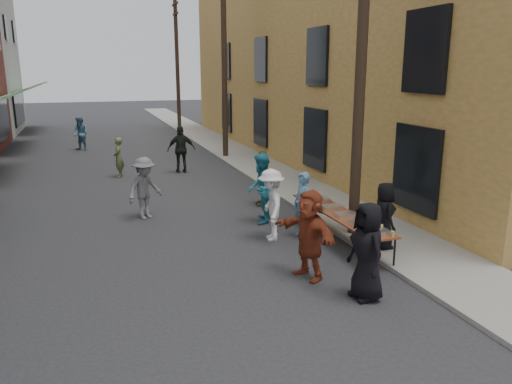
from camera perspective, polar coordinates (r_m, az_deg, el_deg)
ground at (r=8.74m, az=-4.52°, el=-14.04°), size 120.00×120.00×0.00m
sidewalk at (r=23.86m, az=-1.86°, el=4.16°), size 2.20×60.00×0.10m
building_ochre at (r=25.11m, az=12.72°, el=15.67°), size 10.00×28.00×10.00m
utility_pole_near at (r=12.17m, az=11.99°, el=15.56°), size 0.26×0.26×9.00m
utility_pole_mid at (r=23.32m, az=-3.65°, el=14.90°), size 0.26×0.26×9.00m
utility_pole_far at (r=35.04m, az=-9.00°, el=14.43°), size 0.26×0.26×9.00m
serving_table at (r=12.06m, az=9.51°, el=-2.53°), size 0.70×4.00×0.75m
catering_tray_sausage at (r=10.69m, az=13.70°, el=-4.47°), size 0.50×0.33×0.08m
catering_tray_foil_b at (r=11.21m, az=11.93°, el=-3.50°), size 0.50×0.33×0.08m
catering_tray_buns at (r=11.79m, az=10.21°, el=-2.56°), size 0.50×0.33×0.08m
catering_tray_foil_d at (r=12.38m, az=8.65°, el=-1.70°), size 0.50×0.33×0.08m
catering_tray_buns_end at (r=12.98m, az=7.24°, el=-0.91°), size 0.50×0.33×0.08m
condiment_jar_a at (r=10.34m, az=13.55°, el=-5.10°), size 0.07×0.07×0.08m
condiment_jar_b at (r=10.42m, az=13.26°, el=-4.93°), size 0.07×0.07×0.08m
condiment_jar_c at (r=10.50m, az=12.97°, el=-4.77°), size 0.07×0.07×0.08m
cup_stack at (r=10.59m, az=15.35°, el=-4.63°), size 0.08×0.08×0.12m
guest_front_a at (r=9.22m, az=12.57°, el=-6.63°), size 0.61×0.90×1.81m
guest_front_b at (r=12.32m, az=5.32°, el=-1.50°), size 0.47×0.65×1.65m
guest_front_c at (r=13.43m, az=0.56°, el=0.41°), size 1.03×1.14×1.91m
guest_front_d at (r=12.08m, az=1.74°, el=-1.48°), size 0.88×1.25×1.76m
guest_front_e at (r=15.20m, az=0.77°, el=1.59°), size 0.52×1.03×1.68m
guest_queue_back at (r=9.94m, az=6.10°, el=-4.83°), size 0.98×1.77×1.82m
server at (r=11.66m, az=14.43°, el=-2.61°), size 0.59×0.81×1.52m
passerby_left at (r=14.18m, az=-12.60°, el=0.44°), size 1.29×1.16×1.73m
passerby_mid at (r=20.28m, az=-8.54°, el=4.84°), size 1.13×0.53×1.88m
passerby_right at (r=19.96m, az=-15.43°, el=3.83°), size 0.45×0.61×1.53m
passerby_far at (r=27.15m, az=-19.40°, el=6.31°), size 1.06×1.05×1.73m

